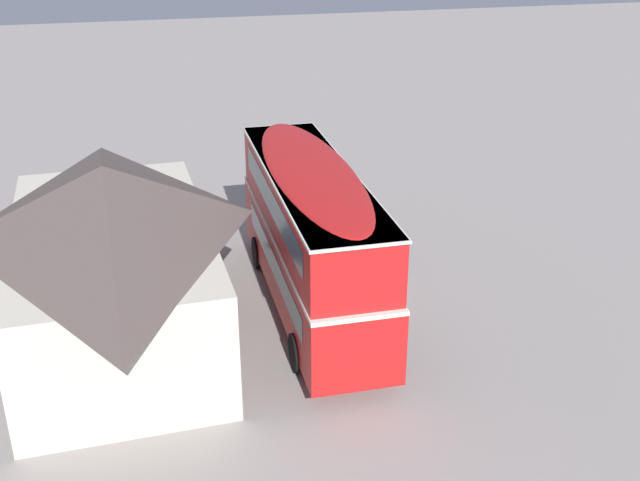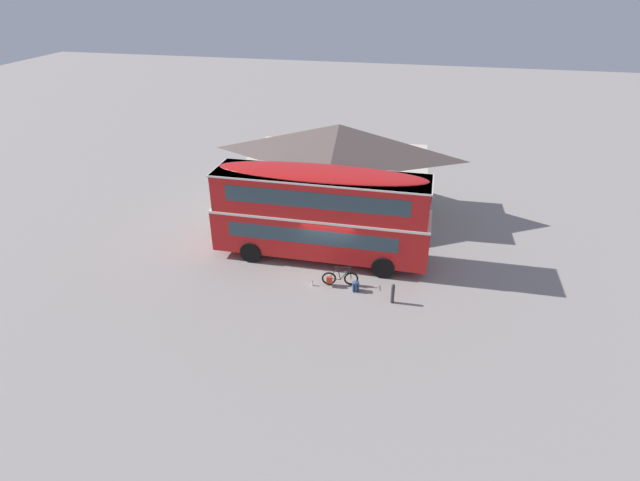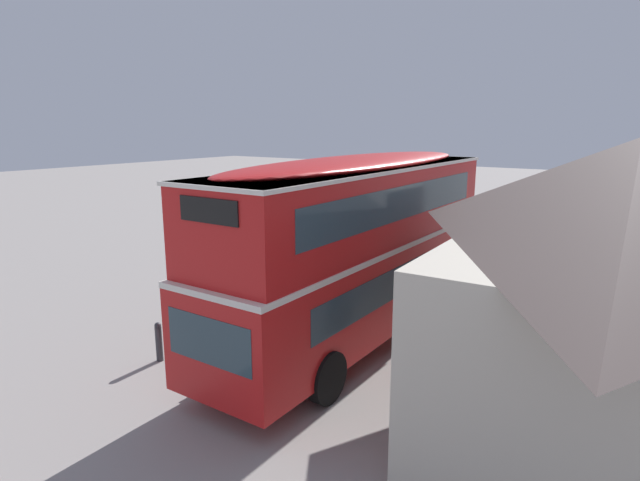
{
  "view_description": "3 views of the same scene",
  "coord_description": "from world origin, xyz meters",
  "views": [
    {
      "loc": [
        -21.8,
        5.66,
        12.27
      ],
      "look_at": [
        0.98,
        0.18,
        1.58
      ],
      "focal_mm": 43.8,
      "sensor_mm": 36.0,
      "label": 1
    },
    {
      "loc": [
        4.22,
        -21.02,
        13.22
      ],
      "look_at": [
        -0.33,
        -0.51,
        1.72
      ],
      "focal_mm": 28.25,
      "sensor_mm": 36.0,
      "label": 2
    },
    {
      "loc": [
        10.81,
        7.34,
        5.53
      ],
      "look_at": [
        -0.87,
        -0.62,
        2.39
      ],
      "focal_mm": 29.33,
      "sensor_mm": 36.0,
      "label": 3
    }
  ],
  "objects": [
    {
      "name": "touring_bicycle",
      "position": [
        0.79,
        -1.51,
        0.37
      ],
      "size": [
        1.7,
        0.67,
        1.02
      ],
      "color": "black",
      "rests_on": "ground"
    },
    {
      "name": "ground_plane",
      "position": [
        0.0,
        0.0,
        0.0
      ],
      "size": [
        120.0,
        120.0,
        0.0
      ],
      "primitive_type": "plane",
      "color": "gray"
    },
    {
      "name": "water_bottle_clear_plastic",
      "position": [
        -0.41,
        -1.82,
        0.11
      ],
      "size": [
        0.07,
        0.07,
        0.25
      ],
      "color": "silver",
      "rests_on": "ground"
    },
    {
      "name": "backpack_on_ground",
      "position": [
        1.65,
        -1.81,
        0.26
      ],
      "size": [
        0.35,
        0.35,
        0.51
      ],
      "color": "#2D4C7A",
      "rests_on": "ground"
    },
    {
      "name": "double_decker_bus",
      "position": [
        -0.59,
        0.82,
        2.65
      ],
      "size": [
        10.74,
        2.67,
        4.79
      ],
      "color": "black",
      "rests_on": "ground"
    },
    {
      "name": "pub_building",
      "position": [
        -0.82,
        6.73,
        2.72
      ],
      "size": [
        10.86,
        6.28,
        5.32
      ],
      "color": "beige",
      "rests_on": "ground"
    },
    {
      "name": "kerb_bollard",
      "position": [
        3.38,
        -2.37,
        0.5
      ],
      "size": [
        0.16,
        0.16,
        0.97
      ],
      "color": "#333338",
      "rests_on": "ground"
    }
  ]
}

